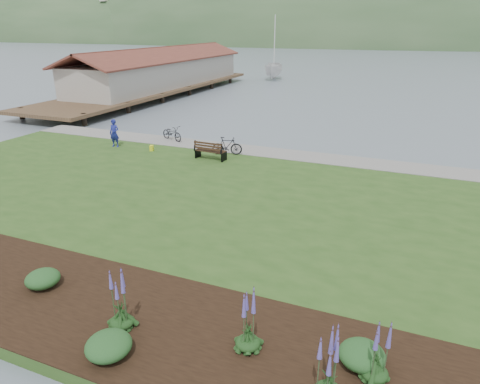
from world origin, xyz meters
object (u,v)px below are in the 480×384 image
at_px(park_bench, 210,150).
at_px(bicycle_a, 172,133).
at_px(sailboat, 273,80).
at_px(person, 114,131).

bearing_deg(park_bench, bicycle_a, 148.22).
relative_size(park_bench, bicycle_a, 0.95).
bearing_deg(sailboat, park_bench, -87.55).
height_order(person, bicycle_a, person).
distance_m(park_bench, bicycle_a, 5.33).
relative_size(person, bicycle_a, 1.07).
xyz_separation_m(park_bench, sailboat, (-10.04, 42.33, -0.96)).
relative_size(person, sailboat, 0.07).
distance_m(person, bicycle_a, 3.85).
height_order(park_bench, person, person).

